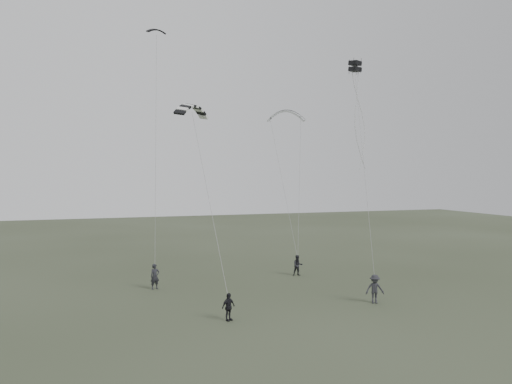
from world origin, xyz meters
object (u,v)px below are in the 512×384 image
object	(u,v)px
flyer_left	(155,277)
flyer_right	(298,265)
kite_striped	(192,105)
kite_dark_small	(156,30)
kite_pale_large	(286,111)
flyer_far	(375,289)
kite_box	(355,66)
flyer_center	(228,307)

from	to	relation	value
flyer_left	flyer_right	size ratio (longest dim) A/B	1.09
flyer_right	flyer_left	bearing A→B (deg)	-166.89
kite_striped	kite_dark_small	bearing A→B (deg)	55.50
flyer_left	kite_pale_large	bearing A→B (deg)	10.90
flyer_left	flyer_far	xyz separation A→B (m)	(12.94, -8.58, 0.01)
kite_pale_large	kite_striped	bearing A→B (deg)	-107.29
flyer_right	kite_striped	size ratio (longest dim) A/B	0.58
flyer_far	kite_box	xyz separation A→B (m)	(0.70, 3.92, 15.12)
flyer_left	flyer_center	distance (m)	9.73
flyer_left	kite_striped	distance (m)	12.77
kite_dark_small	kite_striped	bearing A→B (deg)	-91.88
flyer_left	kite_dark_small	xyz separation A→B (m)	(0.71, 3.62, 18.78)
kite_pale_large	kite_box	xyz separation A→B (m)	(1.02, -10.66, 1.96)
flyer_center	flyer_left	bearing A→B (deg)	80.29
flyer_center	kite_dark_small	distance (m)	22.98
flyer_far	kite_pale_large	world-z (taller)	kite_pale_large
flyer_left	kite_pale_large	world-z (taller)	kite_pale_large
kite_box	flyer_far	bearing A→B (deg)	-127.14
flyer_left	kite_dark_small	size ratio (longest dim) A/B	1.23
flyer_far	kite_pale_large	size ratio (longest dim) A/B	0.53
kite_dark_small	kite_box	xyz separation A→B (m)	(12.93, -8.28, -3.65)
flyer_far	kite_striped	world-z (taller)	kite_striped
flyer_center	kite_pale_large	distance (m)	22.44
kite_box	flyer_right	bearing A→B (deg)	81.04
kite_box	flyer_left	bearing A→B (deg)	134.11
kite_dark_small	flyer_far	bearing A→B (deg)	-55.41
flyer_center	kite_box	distance (m)	19.19
flyer_far	kite_striped	xyz separation A→B (m)	(-11.03, 4.28, 11.86)
kite_dark_small	kite_striped	distance (m)	10.58
flyer_center	kite_dark_small	size ratio (longest dim) A/B	1.06
flyer_center	flyer_right	bearing A→B (deg)	22.34
flyer_far	kite_box	bearing A→B (deg)	95.40
flyer_center	kite_dark_small	bearing A→B (deg)	72.49
kite_striped	flyer_left	bearing A→B (deg)	70.80
flyer_left	kite_striped	world-z (taller)	kite_striped
flyer_right	flyer_far	xyz separation A→B (m)	(1.19, -9.71, 0.09)
kite_pale_large	kite_striped	distance (m)	14.93
flyer_right	kite_striped	world-z (taller)	kite_striped
flyer_far	kite_box	world-z (taller)	kite_box
kite_dark_small	flyer_right	bearing A→B (deg)	-23.20
kite_dark_small	kite_box	size ratio (longest dim) A/B	2.01
flyer_left	kite_pale_large	distance (m)	19.20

